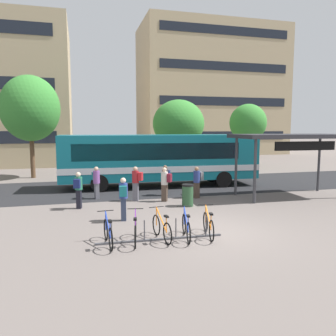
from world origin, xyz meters
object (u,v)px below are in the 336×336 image
parked_bicycle_purple_1 (135,231)px  parked_bicycle_orange_2 (162,228)px  transit_shelter (292,138)px  commuter_navy_pack_2 (78,188)px  commuter_teal_pack_0 (123,196)px  trash_bin (188,195)px  parked_bicycle_blue_0 (108,233)px  commuter_teal_pack_1 (96,180)px  street_tree_1 (178,124)px  city_bus (161,158)px  commuter_maroon_pack_3 (165,182)px  parked_bicycle_blue_3 (186,227)px  commuter_grey_pack_4 (197,180)px  street_tree_0 (248,123)px  parked_bicycle_orange_4 (208,225)px  commuter_red_pack_6 (136,181)px  commuter_navy_pack_5 (165,178)px  street_tree_2 (30,109)px

parked_bicycle_purple_1 → parked_bicycle_orange_2: bearing=-76.1°
transit_shelter → commuter_navy_pack_2: size_ratio=3.63×
commuter_teal_pack_0 → trash_bin: bearing=-53.3°
parked_bicycle_blue_0 → commuter_teal_pack_1: (0.01, 7.16, 0.57)m
street_tree_1 → city_bus: bearing=-114.4°
city_bus → parked_bicycle_orange_2: 10.20m
parked_bicycle_orange_2 → trash_bin: bearing=-35.1°
city_bus → trash_bin: (-0.08, -5.53, -1.26)m
commuter_teal_pack_0 → commuter_maroon_pack_3: bearing=-31.0°
parked_bicycle_blue_3 → street_tree_1: bearing=-6.2°
commuter_grey_pack_4 → street_tree_0: street_tree_0 is taller
parked_bicycle_orange_4 → commuter_red_pack_6: bearing=23.4°
parked_bicycle_blue_0 → commuter_grey_pack_4: size_ratio=1.06×
parked_bicycle_blue_3 → parked_bicycle_purple_1: bearing=97.2°
commuter_navy_pack_2 → transit_shelter: bearing=-75.5°
parked_bicycle_orange_4 → street_tree_1: (4.03, 17.04, 3.59)m
commuter_navy_pack_5 → parked_bicycle_orange_4: bearing=37.9°
city_bus → street_tree_2: size_ratio=1.65×
commuter_navy_pack_5 → commuter_red_pack_6: bearing=-21.0°
parked_bicycle_blue_3 → commuter_teal_pack_1: (-2.51, 7.19, 0.57)m
parked_bicycle_blue_3 → commuter_navy_pack_2: size_ratio=1.03×
parked_bicycle_purple_1 → street_tree_0: bearing=-26.9°
trash_bin → city_bus: bearing=89.1°
commuter_navy_pack_2 → commuter_maroon_pack_3: size_ratio=0.98×
commuter_navy_pack_2 → commuter_grey_pack_4: (5.95, 0.86, -0.02)m
transit_shelter → commuter_navy_pack_2: bearing=-179.3°
commuter_maroon_pack_3 → parked_bicycle_orange_2: bearing=107.5°
commuter_teal_pack_0 → trash_bin: 3.67m
parked_bicycle_orange_2 → street_tree_0: size_ratio=0.30×
street_tree_1 → parked_bicycle_blue_0: bearing=-113.3°
commuter_red_pack_6 → trash_bin: commuter_red_pack_6 is taller
parked_bicycle_orange_2 → commuter_red_pack_6: bearing=-8.7°
parked_bicycle_orange_4 → commuter_navy_pack_2: 6.66m
parked_bicycle_blue_0 → transit_shelter: 11.46m
commuter_maroon_pack_3 → commuter_navy_pack_5: (0.37, 1.39, -0.03)m
commuter_teal_pack_1 → trash_bin: size_ratio=1.62×
commuter_navy_pack_2 → street_tree_1: size_ratio=0.28×
commuter_teal_pack_0 → commuter_red_pack_6: 3.60m
parked_bicycle_orange_2 → street_tree_1: street_tree_1 is taller
commuter_maroon_pack_3 → street_tree_1: street_tree_1 is taller
commuter_navy_pack_2 → parked_bicycle_orange_4: bearing=-126.0°
parked_bicycle_blue_3 → commuter_red_pack_6: 6.19m
trash_bin → street_tree_1: street_tree_1 is taller
commuter_navy_pack_5 → city_bus: bearing=-148.7°
parked_bicycle_blue_0 → commuter_teal_pack_0: (0.82, 2.66, 0.60)m
street_tree_0 → street_tree_1: (-6.90, -0.84, -0.11)m
city_bus → parked_bicycle_blue_0: bearing=-109.4°
trash_bin → parked_bicycle_orange_4: bearing=-99.2°
street_tree_0 → parked_bicycle_orange_4: bearing=-121.4°
parked_bicycle_orange_4 → trash_bin: (0.71, 4.38, 0.13)m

